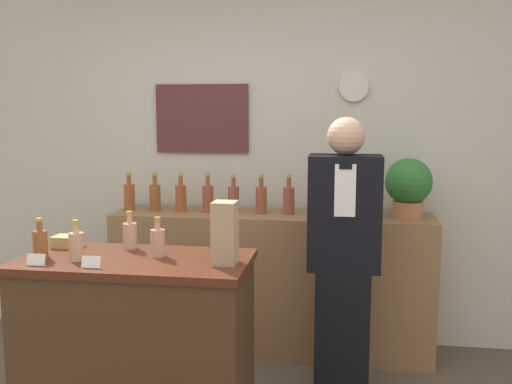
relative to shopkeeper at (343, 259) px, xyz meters
name	(u,v)px	position (x,y,z in m)	size (l,w,h in m)	color
back_wall	(263,157)	(-0.60, 0.83, 0.53)	(5.20, 0.09, 2.70)	beige
back_shelf	(271,283)	(-0.50, 0.55, -0.33)	(2.21, 0.45, 0.98)	#8E6642
display_counter	(137,352)	(-1.02, -0.70, -0.34)	(1.14, 0.57, 0.98)	#422B19
shopkeeper	(343,259)	(0.00, 0.00, 0.00)	(0.42, 0.26, 1.66)	black
potted_plant	(409,185)	(0.41, 0.51, 0.38)	(0.31, 0.31, 0.40)	#B27047
paper_bag	(225,233)	(-0.56, -0.74, 0.30)	(0.11, 0.12, 0.30)	tan
price_card_left	(36,260)	(-1.42, -0.90, 0.18)	(0.09, 0.02, 0.06)	white
price_card_right	(91,262)	(-1.15, -0.90, 0.18)	(0.09, 0.02, 0.06)	white
gift_box	(67,241)	(-1.45, -0.54, 0.18)	(0.15, 0.11, 0.06)	tan
counter_bottle_0	(40,243)	(-1.47, -0.77, 0.22)	(0.07, 0.07, 0.20)	brown
counter_bottle_1	(76,245)	(-1.28, -0.78, 0.22)	(0.07, 0.07, 0.20)	tan
counter_bottle_2	(130,235)	(-1.11, -0.52, 0.22)	(0.07, 0.07, 0.20)	tan
counter_bottle_3	(158,242)	(-0.91, -0.65, 0.22)	(0.07, 0.07, 0.20)	tan
shelf_bottle_0	(129,196)	(-1.52, 0.55, 0.26)	(0.08, 0.08, 0.28)	brown
shelf_bottle_1	(155,196)	(-1.33, 0.55, 0.26)	(0.08, 0.08, 0.28)	brown
shelf_bottle_2	(181,197)	(-1.14, 0.55, 0.26)	(0.08, 0.08, 0.28)	brown
shelf_bottle_3	(208,197)	(-0.95, 0.57, 0.26)	(0.08, 0.08, 0.28)	brown
shelf_bottle_4	(234,199)	(-0.76, 0.53, 0.26)	(0.08, 0.08, 0.28)	brown
shelf_bottle_5	(261,199)	(-0.57, 0.55, 0.26)	(0.08, 0.08, 0.28)	brown
shelf_bottle_6	(289,199)	(-0.38, 0.56, 0.26)	(0.08, 0.08, 0.28)	brown
shelf_bottle_7	(316,201)	(-0.19, 0.53, 0.26)	(0.08, 0.08, 0.28)	brown
shelf_bottle_8	(345,201)	(0.00, 0.55, 0.26)	(0.08, 0.08, 0.28)	brown
shelf_bottle_9	(374,202)	(0.19, 0.55, 0.26)	(0.08, 0.08, 0.28)	brown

